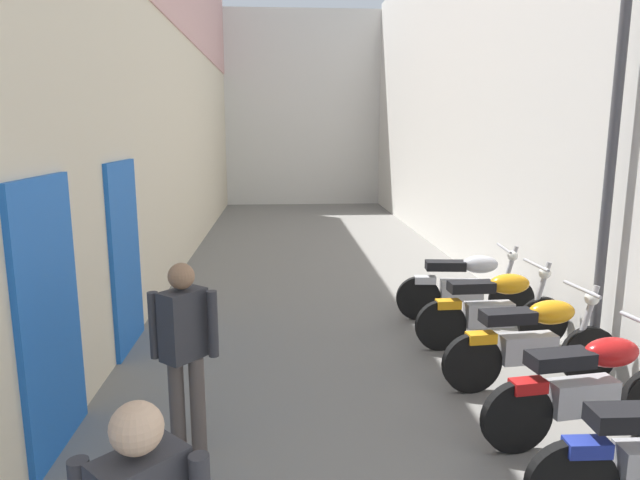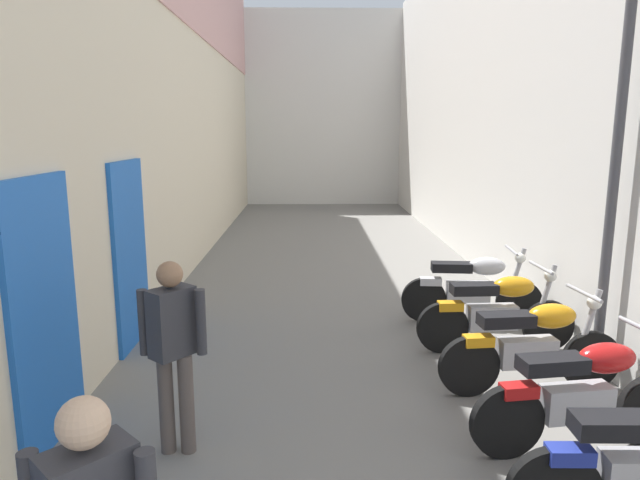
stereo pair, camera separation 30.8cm
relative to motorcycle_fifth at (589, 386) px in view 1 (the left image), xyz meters
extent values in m
plane|color=slate|center=(-1.69, 3.07, -0.50)|extent=(36.84, 36.84, 0.00)
cube|color=beige|center=(-4.52, 5.07, 3.39)|extent=(0.40, 20.84, 7.78)
cube|color=blue|center=(-4.30, 0.25, 0.60)|extent=(0.06, 1.10, 2.20)
cube|color=blue|center=(-4.30, 2.45, 0.60)|extent=(0.06, 1.10, 2.20)
cube|color=silver|center=(1.14, 5.07, 2.82)|extent=(0.40, 20.84, 6.64)
cube|color=silver|center=(-1.69, 16.49, 2.74)|extent=(8.26, 2.00, 6.48)
cube|color=black|center=(-0.29, -0.96, 0.26)|extent=(0.53, 0.23, 0.12)
cube|color=navy|center=(-0.55, -0.95, 0.06)|extent=(0.28, 0.15, 0.10)
cylinder|color=black|center=(-0.63, -0.09, -0.20)|extent=(0.61, 0.16, 0.60)
cube|color=#9E9EA3|center=(-0.06, -0.01, -0.08)|extent=(0.58, 0.27, 0.28)
ellipsoid|color=#AD1414|center=(0.17, 0.02, 0.28)|extent=(0.51, 0.32, 0.24)
cube|color=black|center=(-0.29, -0.04, 0.26)|extent=(0.54, 0.29, 0.12)
cube|color=#AD1414|center=(-0.55, -0.07, 0.06)|extent=(0.30, 0.18, 0.10)
cylinder|color=black|center=(0.61, 1.09, -0.20)|extent=(0.60, 0.13, 0.60)
cylinder|color=black|center=(-0.63, 0.97, -0.20)|extent=(0.60, 0.13, 0.60)
cube|color=#9E9EA3|center=(-0.06, 1.03, -0.08)|extent=(0.58, 0.25, 0.28)
ellipsoid|color=orange|center=(0.17, 1.05, 0.28)|extent=(0.50, 0.30, 0.24)
cube|color=black|center=(-0.29, 1.00, 0.26)|extent=(0.54, 0.27, 0.12)
cylinder|color=#9E9EA3|center=(0.54, 1.08, 0.15)|extent=(0.25, 0.08, 0.77)
cylinder|color=#9E9EA3|center=(0.47, 1.07, 0.50)|extent=(0.09, 0.58, 0.04)
sphere|color=silver|center=(0.59, 1.09, 0.40)|extent=(0.14, 0.14, 0.14)
cube|color=orange|center=(-0.55, 0.98, 0.06)|extent=(0.29, 0.17, 0.10)
cylinder|color=black|center=(0.61, 2.10, -0.20)|extent=(0.60, 0.10, 0.60)
cylinder|color=black|center=(-0.63, 2.06, -0.20)|extent=(0.60, 0.10, 0.60)
cube|color=#9E9EA3|center=(-0.06, 2.08, -0.08)|extent=(0.57, 0.22, 0.28)
ellipsoid|color=orange|center=(0.17, 2.09, 0.28)|extent=(0.49, 0.28, 0.24)
cube|color=black|center=(-0.29, 2.07, 0.26)|extent=(0.53, 0.24, 0.12)
cylinder|color=#9E9EA3|center=(0.54, 2.10, 0.15)|extent=(0.25, 0.07, 0.77)
cylinder|color=#9E9EA3|center=(0.47, 2.10, 0.50)|extent=(0.06, 0.58, 0.04)
sphere|color=silver|center=(0.59, 2.10, 0.40)|extent=(0.14, 0.14, 0.14)
cube|color=orange|center=(-0.55, 2.06, 0.06)|extent=(0.28, 0.15, 0.10)
cylinder|color=black|center=(0.61, 3.03, -0.20)|extent=(0.60, 0.14, 0.60)
cylinder|color=black|center=(-0.63, 3.15, -0.20)|extent=(0.60, 0.14, 0.60)
cube|color=#9E9EA3|center=(-0.06, 3.10, -0.08)|extent=(0.58, 0.25, 0.28)
ellipsoid|color=#B7B7BC|center=(0.17, 3.07, 0.28)|extent=(0.50, 0.31, 0.24)
cube|color=black|center=(-0.29, 3.12, 0.26)|extent=(0.54, 0.27, 0.12)
cylinder|color=#9E9EA3|center=(0.54, 3.04, 0.15)|extent=(0.25, 0.08, 0.77)
cylinder|color=#9E9EA3|center=(0.47, 3.04, 0.50)|extent=(0.09, 0.58, 0.04)
sphere|color=silver|center=(0.59, 3.03, 0.40)|extent=(0.14, 0.14, 0.14)
cube|color=#B7B7BC|center=(-0.55, 3.14, 0.06)|extent=(0.29, 0.17, 0.10)
sphere|color=#DBB28E|center=(-3.02, -2.16, 0.97)|extent=(0.20, 0.20, 0.20)
cylinder|color=#564C47|center=(-3.31, 0.05, -0.09)|extent=(0.12, 0.12, 0.82)
cylinder|color=#564C47|center=(-3.15, 0.05, -0.09)|extent=(0.12, 0.12, 0.82)
cube|color=#333338|center=(-3.23, 0.05, 0.59)|extent=(0.37, 0.39, 0.54)
sphere|color=#997051|center=(-3.23, 0.05, 0.97)|extent=(0.20, 0.20, 0.20)
cylinder|color=#333338|center=(-3.45, 0.05, 0.59)|extent=(0.08, 0.08, 0.52)
cylinder|color=#333338|center=(-3.01, 0.05, 0.59)|extent=(0.08, 0.08, 0.52)
cylinder|color=#47474C|center=(0.79, 1.32, 1.91)|extent=(0.10, 0.10, 4.82)
camera|label=1|loc=(-2.48, -4.10, 2.04)|focal=31.71mm
camera|label=2|loc=(-2.17, -4.11, 2.04)|focal=31.71mm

